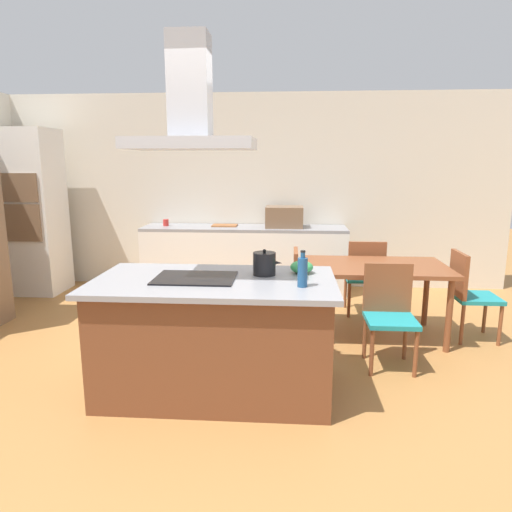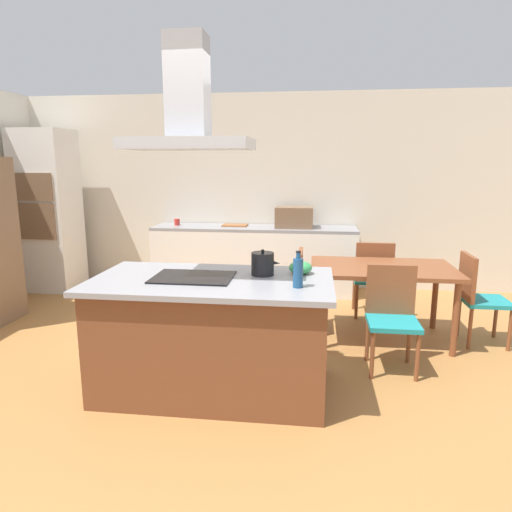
{
  "view_description": "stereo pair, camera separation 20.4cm",
  "coord_description": "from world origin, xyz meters",
  "px_view_note": "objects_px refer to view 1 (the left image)",
  "views": [
    {
      "loc": [
        0.55,
        -3.32,
        1.76
      ],
      "look_at": [
        0.29,
        0.4,
        1.0
      ],
      "focal_mm": 32.27,
      "sensor_mm": 36.0,
      "label": 1
    },
    {
      "loc": [
        0.76,
        -3.3,
        1.76
      ],
      "look_at": [
        0.29,
        0.4,
        1.0
      ],
      "focal_mm": 32.27,
      "sensor_mm": 36.0,
      "label": 2
    }
  ],
  "objects_px": {
    "mixing_bowl": "(302,267)",
    "olive_oil_bottle": "(303,271)",
    "chair_facing_back_wall": "(365,273)",
    "cooktop": "(195,278)",
    "chair_facing_island": "(389,308)",
    "range_hood": "(191,113)",
    "coffee_mug_red": "(166,223)",
    "tea_kettle": "(265,264)",
    "wall_oven_stack": "(33,212)",
    "dining_table": "(376,273)",
    "chair_at_right_end": "(468,290)",
    "countertop_microwave": "(284,217)",
    "cutting_board": "(225,225)",
    "chair_at_left_end": "(285,286)"
  },
  "relations": [
    {
      "from": "coffee_mug_red",
      "to": "chair_facing_back_wall",
      "type": "xyz_separation_m",
      "value": [
        2.58,
        -0.97,
        -0.44
      ]
    },
    {
      "from": "cooktop",
      "to": "olive_oil_bottle",
      "type": "height_order",
      "value": "olive_oil_bottle"
    },
    {
      "from": "cooktop",
      "to": "tea_kettle",
      "type": "height_order",
      "value": "tea_kettle"
    },
    {
      "from": "mixing_bowl",
      "to": "coffee_mug_red",
      "type": "bearing_deg",
      "value": 124.14
    },
    {
      "from": "chair_facing_back_wall",
      "to": "chair_at_left_end",
      "type": "distance_m",
      "value": 1.13
    },
    {
      "from": "countertop_microwave",
      "to": "wall_oven_stack",
      "type": "distance_m",
      "value": 3.4
    },
    {
      "from": "tea_kettle",
      "to": "mixing_bowl",
      "type": "relative_size",
      "value": 1.26
    },
    {
      "from": "cutting_board",
      "to": "wall_oven_stack",
      "type": "bearing_deg",
      "value": -173.7
    },
    {
      "from": "countertop_microwave",
      "to": "chair_facing_back_wall",
      "type": "bearing_deg",
      "value": -45.09
    },
    {
      "from": "dining_table",
      "to": "range_hood",
      "type": "bearing_deg",
      "value": -141.44
    },
    {
      "from": "coffee_mug_red",
      "to": "chair_at_right_end",
      "type": "bearing_deg",
      "value": -25.01
    },
    {
      "from": "chair_facing_island",
      "to": "chair_facing_back_wall",
      "type": "relative_size",
      "value": 1.0
    },
    {
      "from": "tea_kettle",
      "to": "coffee_mug_red",
      "type": "distance_m",
      "value": 3.13
    },
    {
      "from": "countertop_microwave",
      "to": "range_hood",
      "type": "relative_size",
      "value": 0.56
    },
    {
      "from": "mixing_bowl",
      "to": "countertop_microwave",
      "type": "xyz_separation_m",
      "value": [
        -0.17,
        2.65,
        0.09
      ]
    },
    {
      "from": "cooktop",
      "to": "coffee_mug_red",
      "type": "xyz_separation_m",
      "value": [
        -1.0,
        2.9,
        0.04
      ]
    },
    {
      "from": "chair_facing_island",
      "to": "mixing_bowl",
      "type": "bearing_deg",
      "value": -155.01
    },
    {
      "from": "dining_table",
      "to": "chair_at_right_end",
      "type": "relative_size",
      "value": 1.57
    },
    {
      "from": "chair_at_left_end",
      "to": "cutting_board",
      "type": "bearing_deg",
      "value": 117.1
    },
    {
      "from": "mixing_bowl",
      "to": "chair_facing_back_wall",
      "type": "height_order",
      "value": "mixing_bowl"
    },
    {
      "from": "olive_oil_bottle",
      "to": "chair_at_right_end",
      "type": "relative_size",
      "value": 0.29
    },
    {
      "from": "olive_oil_bottle",
      "to": "chair_facing_back_wall",
      "type": "relative_size",
      "value": 0.29
    },
    {
      "from": "mixing_bowl",
      "to": "wall_oven_stack",
      "type": "bearing_deg",
      "value": 145.89
    },
    {
      "from": "cooktop",
      "to": "chair_facing_back_wall",
      "type": "bearing_deg",
      "value": 50.59
    },
    {
      "from": "tea_kettle",
      "to": "wall_oven_stack",
      "type": "relative_size",
      "value": 0.1
    },
    {
      "from": "cooktop",
      "to": "chair_facing_island",
      "type": "bearing_deg",
      "value": 20.67
    },
    {
      "from": "cooktop",
      "to": "chair_facing_back_wall",
      "type": "xyz_separation_m",
      "value": [
        1.58,
        1.93,
        -0.4
      ]
    },
    {
      "from": "olive_oil_bottle",
      "to": "dining_table",
      "type": "bearing_deg",
      "value": 61.3
    },
    {
      "from": "mixing_bowl",
      "to": "olive_oil_bottle",
      "type": "bearing_deg",
      "value": -90.74
    },
    {
      "from": "chair_facing_back_wall",
      "to": "range_hood",
      "type": "xyz_separation_m",
      "value": [
        -1.58,
        -1.93,
        1.59
      ]
    },
    {
      "from": "cooktop",
      "to": "tea_kettle",
      "type": "distance_m",
      "value": 0.55
    },
    {
      "from": "olive_oil_bottle",
      "to": "chair_facing_back_wall",
      "type": "height_order",
      "value": "olive_oil_bottle"
    },
    {
      "from": "wall_oven_stack",
      "to": "chair_facing_island",
      "type": "xyz_separation_m",
      "value": [
        4.34,
        -2.05,
        -0.59
      ]
    },
    {
      "from": "mixing_bowl",
      "to": "chair_at_left_end",
      "type": "height_order",
      "value": "mixing_bowl"
    },
    {
      "from": "tea_kettle",
      "to": "chair_at_right_end",
      "type": "height_order",
      "value": "tea_kettle"
    },
    {
      "from": "chair_facing_back_wall",
      "to": "range_hood",
      "type": "bearing_deg",
      "value": -129.41
    },
    {
      "from": "dining_table",
      "to": "chair_at_left_end",
      "type": "xyz_separation_m",
      "value": [
        -0.92,
        0.0,
        -0.16
      ]
    },
    {
      "from": "countertop_microwave",
      "to": "chair_facing_island",
      "type": "bearing_deg",
      "value": -67.43
    },
    {
      "from": "chair_facing_island",
      "to": "chair_at_right_end",
      "type": "bearing_deg",
      "value": 36.01
    },
    {
      "from": "dining_table",
      "to": "chair_at_right_end",
      "type": "height_order",
      "value": "chair_at_right_end"
    },
    {
      "from": "olive_oil_bottle",
      "to": "countertop_microwave",
      "type": "distance_m",
      "value": 3.05
    },
    {
      "from": "olive_oil_bottle",
      "to": "dining_table",
      "type": "relative_size",
      "value": 0.19
    },
    {
      "from": "countertop_microwave",
      "to": "cutting_board",
      "type": "height_order",
      "value": "countertop_microwave"
    },
    {
      "from": "olive_oil_bottle",
      "to": "range_hood",
      "type": "height_order",
      "value": "range_hood"
    },
    {
      "from": "dining_table",
      "to": "range_hood",
      "type": "height_order",
      "value": "range_hood"
    },
    {
      "from": "cutting_board",
      "to": "chair_facing_back_wall",
      "type": "height_order",
      "value": "cutting_board"
    },
    {
      "from": "cooktop",
      "to": "cutting_board",
      "type": "xyz_separation_m",
      "value": [
        -0.18,
        2.93,
        0.0
      ]
    },
    {
      "from": "wall_oven_stack",
      "to": "range_hood",
      "type": "distance_m",
      "value": 3.95
    },
    {
      "from": "cooktop",
      "to": "tea_kettle",
      "type": "relative_size",
      "value": 2.62
    },
    {
      "from": "cooktop",
      "to": "chair_facing_island",
      "type": "height_order",
      "value": "cooktop"
    }
  ]
}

